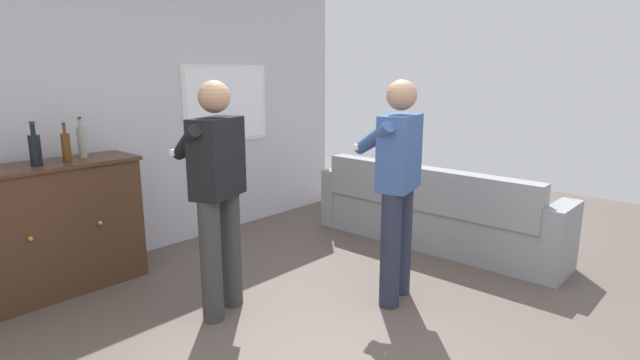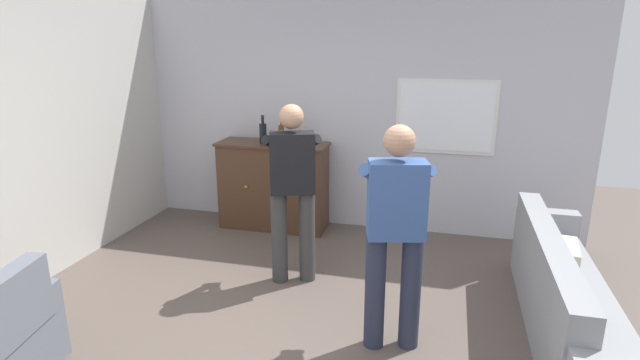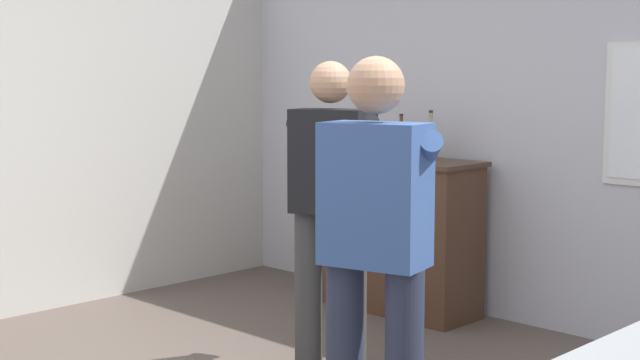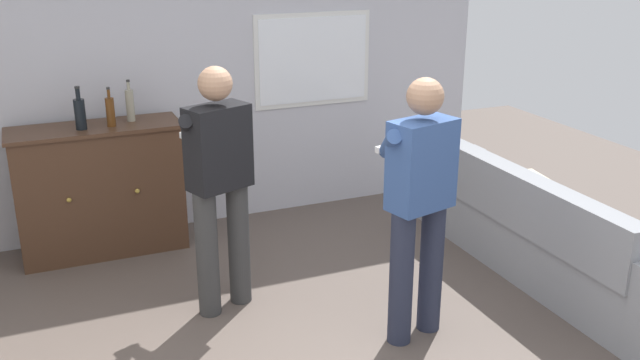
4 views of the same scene
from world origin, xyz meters
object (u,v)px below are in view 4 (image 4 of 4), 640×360
bottle_spirits_clear (110,111)px  bottle_liquor_amber (80,113)px  sideboard_cabinet (101,190)px  person_standing_left (219,179)px  bottle_wine_green (130,105)px  couch (535,235)px  person_standing_right (419,198)px

bottle_spirits_clear → bottle_liquor_amber: bearing=-179.0°
bottle_liquor_amber → sideboard_cabinet: bearing=30.8°
person_standing_left → bottle_wine_green: bearing=104.9°
sideboard_cabinet → person_standing_left: bearing=-62.9°
bottle_liquor_amber → person_standing_left: person_standing_left is taller
couch → bottle_liquor_amber: (-3.02, 1.64, 0.85)m
person_standing_left → person_standing_right: bearing=-38.7°
bottle_liquor_amber → bottle_spirits_clear: (0.22, 0.00, -0.01)m
bottle_liquor_amber → bottle_spirits_clear: bottle_liquor_amber is taller
couch → bottle_liquor_amber: 3.54m
sideboard_cabinet → bottle_wine_green: bearing=10.2°
bottle_spirits_clear → sideboard_cabinet: bearing=158.6°
couch → bottle_spirits_clear: bearing=149.6°
person_standing_left → bottle_liquor_amber: bearing=121.5°
bottle_liquor_amber → person_standing_right: size_ratio=0.20×
sideboard_cabinet → person_standing_left: (0.64, -1.26, 0.41)m
sideboard_cabinet → bottle_wine_green: size_ratio=3.97×
bottle_spirits_clear → couch: bearing=-30.4°
couch → bottle_spirits_clear: bottle_spirits_clear is taller
person_standing_right → bottle_wine_green: bearing=122.8°
bottle_spirits_clear → person_standing_right: 2.55m
couch → sideboard_cabinet: bearing=149.9°
bottle_spirits_clear → person_standing_right: (1.54, -2.03, -0.23)m
bottle_wine_green → person_standing_right: (1.37, -2.13, -0.24)m
couch → sideboard_cabinet: (-2.92, 1.69, 0.21)m
bottle_spirits_clear → person_standing_left: (0.51, -1.21, -0.23)m
sideboard_cabinet → bottle_wine_green: 0.72m
sideboard_cabinet → bottle_liquor_amber: (-0.09, -0.05, 0.65)m
couch → sideboard_cabinet: size_ratio=1.97×
couch → bottle_wine_green: bearing=146.4°
couch → person_standing_right: bearing=-162.9°
bottle_spirits_clear → person_standing_left: bearing=-66.9°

